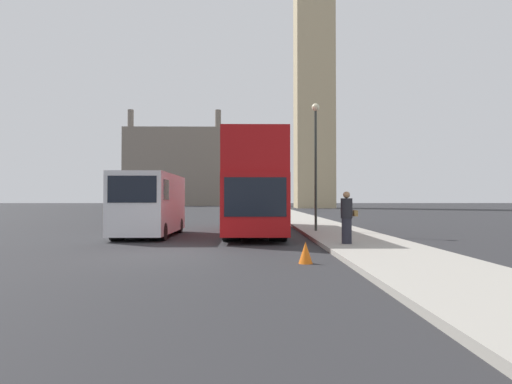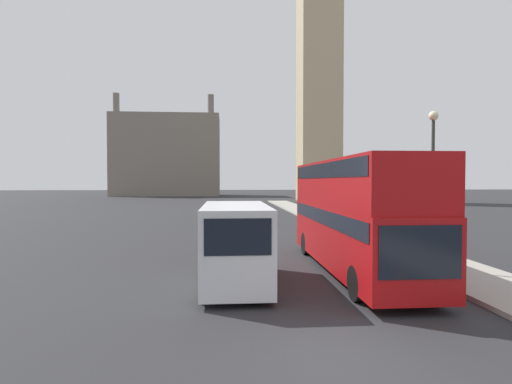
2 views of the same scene
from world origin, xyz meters
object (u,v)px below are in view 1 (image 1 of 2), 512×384
white_van (150,203)px  street_lamp (316,148)px  red_double_decker_bus (254,183)px  pedestrian (347,218)px  clock_tower (314,22)px

white_van → street_lamp: size_ratio=0.89×
red_double_decker_bus → white_van: red_double_decker_bus is taller
pedestrian → street_lamp: (-0.17, 5.41, 3.05)m
red_double_decker_bus → pedestrian: 6.80m
clock_tower → white_van: clock_tower is taller
red_double_decker_bus → white_van: 5.00m
red_double_decker_bus → clock_tower: bearing=78.1°
street_lamp → clock_tower: bearing=81.2°
street_lamp → pedestrian: bearing=-88.2°
clock_tower → street_lamp: clock_tower is taller
clock_tower → street_lamp: (-8.49, -54.75, -30.59)m
clock_tower → red_double_decker_bus: 64.14m
red_double_decker_bus → street_lamp: size_ratio=1.77×
clock_tower → white_van: 67.03m
white_van → clock_tower: bearing=74.1°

